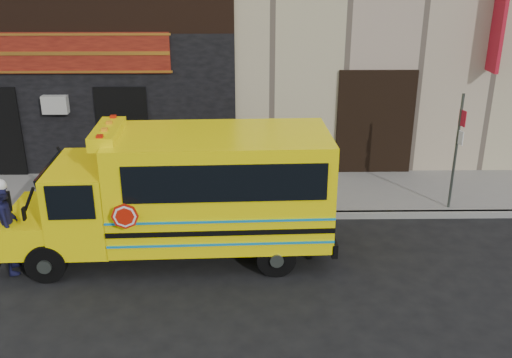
{
  "coord_description": "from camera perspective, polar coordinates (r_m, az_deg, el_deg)",
  "views": [
    {
      "loc": [
        0.35,
        -10.27,
        6.14
      ],
      "look_at": [
        0.53,
        1.85,
        1.35
      ],
      "focal_mm": 40.0,
      "sensor_mm": 36.0,
      "label": 1
    }
  ],
  "objects": [
    {
      "name": "ground",
      "position": [
        11.97,
        -2.44,
        -9.31
      ],
      "size": [
        120.0,
        120.0,
        0.0
      ],
      "primitive_type": "plane",
      "color": "black",
      "rests_on": "ground"
    },
    {
      "name": "sign_pole",
      "position": [
        14.77,
        19.42,
        2.82
      ],
      "size": [
        0.09,
        0.27,
        3.08
      ],
      "color": "#485049",
      "rests_on": "ground"
    },
    {
      "name": "bicycle",
      "position": [
        12.75,
        -23.27,
        -6.3
      ],
      "size": [
        1.93,
        1.09,
        1.12
      ],
      "primitive_type": "imported",
      "rotation": [
        0.0,
        0.0,
        1.89
      ],
      "color": "black",
      "rests_on": "ground"
    },
    {
      "name": "sidewalk",
      "position": [
        15.6,
        -2.07,
        -1.32
      ],
      "size": [
        40.0,
        3.0,
        0.15
      ],
      "primitive_type": "cube",
      "color": "slate",
      "rests_on": "ground"
    },
    {
      "name": "cyclist",
      "position": [
        12.53,
        -23.56,
        -4.8
      ],
      "size": [
        0.67,
        0.81,
        1.91
      ],
      "primitive_type": "imported",
      "rotation": [
        0.0,
        0.0,
        1.93
      ],
      "color": "black",
      "rests_on": "ground"
    },
    {
      "name": "school_bus",
      "position": [
        12.06,
        -6.7,
        -1.16
      ],
      "size": [
        6.97,
        2.58,
        2.92
      ],
      "color": "black",
      "rests_on": "ground"
    },
    {
      "name": "curb",
      "position": [
        14.23,
        -2.18,
        -3.67
      ],
      "size": [
        40.0,
        0.2,
        0.15
      ],
      "primitive_type": "cube",
      "color": "gray",
      "rests_on": "ground"
    }
  ]
}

